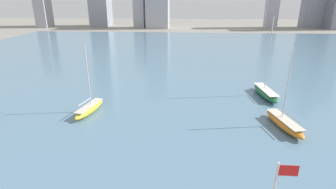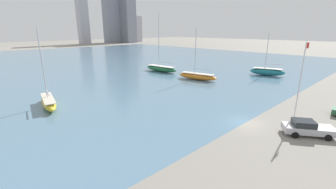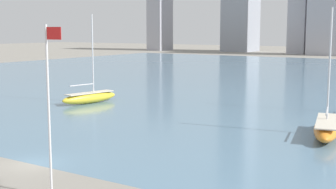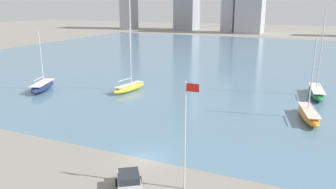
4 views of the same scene
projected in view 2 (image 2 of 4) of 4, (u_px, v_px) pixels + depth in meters
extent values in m
plane|color=gray|center=(245.00, 123.00, 28.28)|extent=(500.00, 500.00, 0.00)
cube|color=slate|center=(55.00, 64.00, 76.89)|extent=(180.00, 140.00, 0.00)
cylinder|color=silver|center=(300.00, 82.00, 28.24)|extent=(0.14, 0.14, 9.96)
cube|color=red|center=(308.00, 45.00, 27.41)|extent=(1.10, 0.03, 0.70)
cube|color=#A8A8B2|center=(83.00, 19.00, 180.35)|extent=(7.46, 7.43, 39.22)
cube|color=gray|center=(111.00, 13.00, 198.39)|extent=(13.69, 8.76, 51.75)
cube|color=slate|center=(117.00, 4.00, 201.04)|extent=(8.77, 7.29, 67.31)
cube|color=gray|center=(128.00, 13.00, 198.02)|extent=(9.38, 10.17, 51.82)
cube|color=slate|center=(127.00, 22.00, 203.47)|extent=(11.69, 13.65, 36.15)
cube|color=#A8A8B2|center=(135.00, 29.00, 219.04)|extent=(10.29, 10.31, 23.89)
ellipsoid|color=yellow|center=(49.00, 102.00, 33.98)|extent=(3.35, 8.74, 1.43)
cube|color=beige|center=(48.00, 98.00, 33.80)|extent=(2.74, 7.17, 0.10)
cube|color=#2D2D33|center=(49.00, 105.00, 34.09)|extent=(0.44, 1.54, 0.65)
cylinder|color=silver|center=(42.00, 63.00, 32.88)|extent=(0.18, 0.18, 10.24)
cylinder|color=silver|center=(48.00, 93.00, 32.49)|extent=(0.83, 3.70, 0.14)
ellipsoid|color=#236B3D|center=(161.00, 69.00, 62.81)|extent=(3.66, 10.90, 1.59)
cube|color=silver|center=(161.00, 66.00, 62.60)|extent=(3.00, 8.94, 0.10)
cube|color=#2D2D33|center=(161.00, 70.00, 62.93)|extent=(0.38, 1.93, 0.72)
cylinder|color=silver|center=(159.00, 40.00, 61.14)|extent=(0.18, 0.18, 14.02)
cylinder|color=silver|center=(165.00, 62.00, 61.46)|extent=(0.64, 4.29, 0.14)
ellipsoid|color=orange|center=(197.00, 76.00, 52.66)|extent=(4.21, 9.88, 1.51)
cube|color=beige|center=(197.00, 74.00, 52.47)|extent=(3.45, 8.10, 0.10)
cube|color=#2D2D33|center=(197.00, 78.00, 52.78)|extent=(0.53, 1.73, 0.68)
cylinder|color=silver|center=(195.00, 51.00, 51.43)|extent=(0.18, 0.18, 10.14)
cylinder|color=silver|center=(203.00, 69.00, 51.42)|extent=(1.05, 4.10, 0.14)
ellipsoid|color=#1E757F|center=(267.00, 72.00, 57.40)|extent=(4.66, 8.51, 1.86)
cube|color=beige|center=(268.00, 68.00, 57.16)|extent=(3.82, 6.98, 0.10)
cube|color=#2D2D33|center=(267.00, 74.00, 57.54)|extent=(0.64, 1.46, 0.84)
cylinder|color=silver|center=(267.00, 51.00, 56.22)|extent=(0.18, 0.18, 8.64)
cylinder|color=silver|center=(275.00, 64.00, 56.19)|extent=(1.51, 4.02, 0.14)
cube|color=#B7B7BC|center=(308.00, 129.00, 24.86)|extent=(4.63, 5.41, 0.72)
cube|color=#23282D|center=(304.00, 123.00, 24.78)|extent=(2.72, 2.81, 0.65)
cylinder|color=black|center=(295.00, 135.00, 24.29)|extent=(0.63, 0.72, 0.68)
cylinder|color=black|center=(289.00, 127.00, 26.25)|extent=(0.63, 0.72, 0.68)
cylinder|color=black|center=(328.00, 138.00, 23.67)|extent=(0.63, 0.72, 0.68)
cylinder|color=black|center=(320.00, 129.00, 25.63)|extent=(0.63, 0.72, 0.68)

